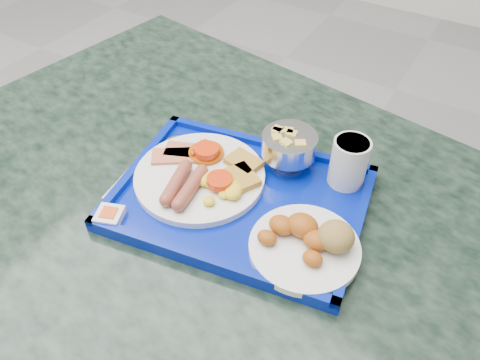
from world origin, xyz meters
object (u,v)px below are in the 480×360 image
object	(u,v)px
fruit_bowl	(289,145)
tray	(240,199)
table	(231,278)
main_plate	(204,175)
bread_plate	(309,241)
juice_cup	(349,161)

from	to	relation	value
fruit_bowl	tray	bearing A→B (deg)	-105.07
table	main_plate	distance (m)	0.25
main_plate	tray	bearing A→B (deg)	-1.28
tray	bread_plate	xyz separation A→B (m)	(0.15, -0.04, 0.02)
tray	fruit_bowl	world-z (taller)	fruit_bowl
tray	main_plate	size ratio (longest dim) A/B	1.99
tray	bread_plate	world-z (taller)	bread_plate
tray	main_plate	distance (m)	0.08
main_plate	bread_plate	size ratio (longest dim) A/B	1.35
fruit_bowl	table	bearing A→B (deg)	-105.62
table	juice_cup	distance (m)	0.34
table	bread_plate	distance (m)	0.29
bread_plate	tray	bearing A→B (deg)	164.51
table	fruit_bowl	distance (m)	0.30
table	tray	world-z (taller)	tray
main_plate	juice_cup	distance (m)	0.25
bread_plate	fruit_bowl	size ratio (longest dim) A/B	1.73
table	juice_cup	size ratio (longest dim) A/B	16.13
table	main_plate	world-z (taller)	main_plate
juice_cup	fruit_bowl	bearing A→B (deg)	-173.19
fruit_bowl	juice_cup	size ratio (longest dim) A/B	1.12
table	tray	bearing A→B (deg)	71.53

